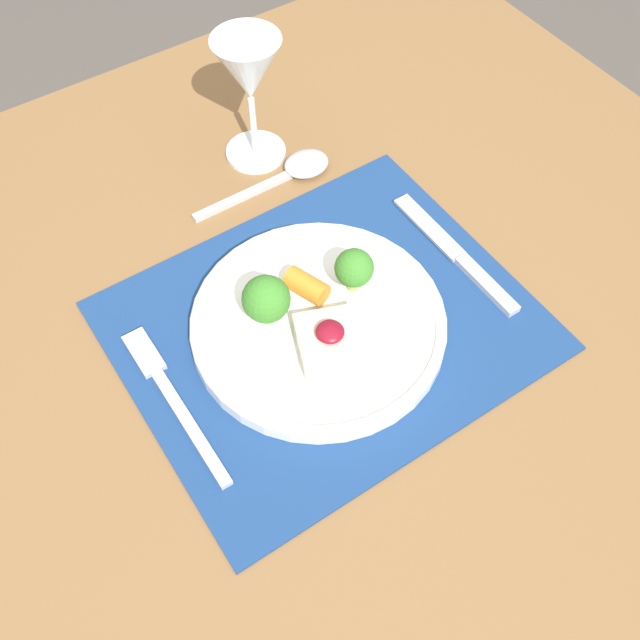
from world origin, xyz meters
The scene contains 8 objects.
ground_plane centered at (0.00, 0.00, 0.00)m, with size 8.00×8.00×0.00m, color #4C4742.
dining_table centered at (0.00, 0.00, 0.67)m, with size 1.13×1.05×0.78m.
placemat centered at (0.00, 0.00, 0.78)m, with size 0.42×0.35×0.00m, color navy.
dinner_plate centered at (-0.01, 0.00, 0.80)m, with size 0.27×0.27×0.08m.
fork centered at (-0.18, 0.02, 0.78)m, with size 0.02×0.20×0.01m.
knife centered at (0.18, -0.01, 0.78)m, with size 0.02×0.20×0.01m.
spoon centered at (0.10, 0.21, 0.79)m, with size 0.19×0.05×0.02m.
wine_glass_near centered at (0.07, 0.27, 0.90)m, with size 0.08×0.08×0.16m.
Camera 1 is at (-0.25, -0.37, 1.43)m, focal length 42.00 mm.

